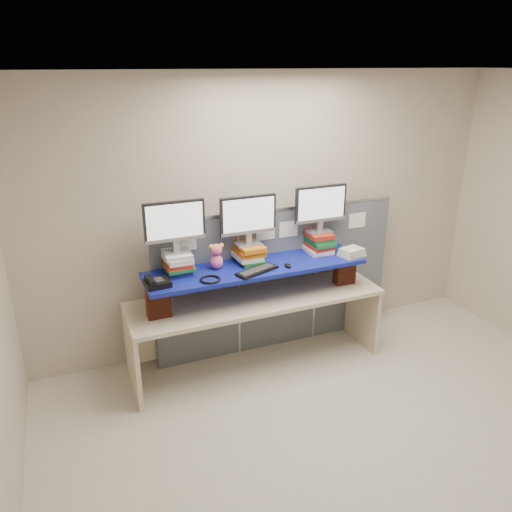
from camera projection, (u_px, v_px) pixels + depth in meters
name	position (u px, v px, depth m)	size (l,w,h in m)	color
room	(385.00, 291.00, 3.39)	(5.00, 4.00, 2.80)	beige
cubicle_partition	(277.00, 278.00, 5.16)	(2.60, 0.06, 1.53)	#51565F
desk	(256.00, 310.00, 4.86)	(2.47, 0.74, 0.75)	beige
brick_pier_left	(158.00, 302.00, 4.37)	(0.21, 0.11, 0.28)	maroon
brick_pier_right	(345.00, 270.00, 5.04)	(0.21, 0.11, 0.28)	maroon
blue_board	(256.00, 268.00, 4.69)	(2.10, 0.53, 0.04)	#0F097A
book_stack_left	(178.00, 262.00, 4.51)	(0.26, 0.32, 0.20)	navy
book_stack_center	(249.00, 253.00, 4.75)	(0.27, 0.32, 0.18)	#1A6330
book_stack_right	(319.00, 242.00, 5.01)	(0.26, 0.30, 0.20)	silver
monitor_left	(175.00, 224.00, 4.37)	(0.54, 0.15, 0.47)	#959599
monitor_center	(248.00, 217.00, 4.62)	(0.54, 0.15, 0.47)	#959599
monitor_right	(321.00, 206.00, 4.88)	(0.54, 0.15, 0.47)	#959599
keyboard	(257.00, 271.00, 4.55)	(0.44, 0.28, 0.03)	black
mouse	(288.00, 265.00, 4.66)	(0.05, 0.10, 0.03)	black
desk_phone	(156.00, 283.00, 4.25)	(0.23, 0.21, 0.09)	black
headset	(210.00, 279.00, 4.37)	(0.18, 0.18, 0.02)	black
plush_toy	(217.00, 256.00, 4.58)	(0.14, 0.11, 0.24)	pink
binder_stack	(352.00, 252.00, 4.91)	(0.26, 0.23, 0.08)	beige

